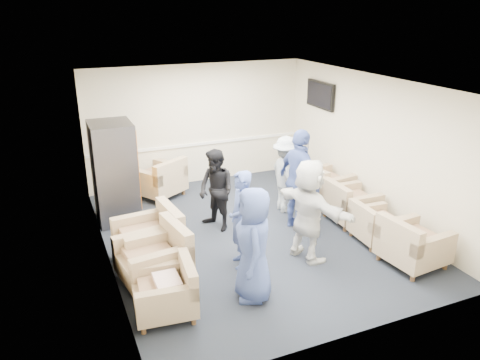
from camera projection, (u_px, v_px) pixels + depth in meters
name	position (u px, v px, depth m)	size (l,w,h in m)	color
floor	(252.00, 234.00, 8.44)	(6.00, 6.00, 0.00)	black
ceiling	(253.00, 83.00, 7.49)	(6.00, 6.00, 0.00)	white
back_wall	(197.00, 125.00, 10.55)	(5.00, 0.02, 2.70)	beige
front_wall	(360.00, 239.00, 5.38)	(5.00, 0.02, 2.70)	beige
left_wall	(102.00, 184.00, 7.05)	(0.02, 6.00, 2.70)	beige
right_wall	(372.00, 147.00, 8.88)	(0.02, 6.00, 2.70)	beige
chair_rail	(198.00, 144.00, 10.69)	(4.98, 0.04, 0.06)	white
tv	(320.00, 95.00, 10.17)	(0.10, 1.00, 0.58)	black
armchair_left_near	(168.00, 293.00, 6.16)	(0.87, 0.87, 0.63)	tan
armchair_left_mid	(157.00, 259.00, 6.87)	(1.06, 1.06, 0.74)	tan
armchair_left_far	(152.00, 239.00, 7.44)	(1.02, 1.02, 0.75)	tan
armchair_right_near	(411.00, 246.00, 7.31)	(0.95, 0.95, 0.70)	tan
armchair_right_midnear	(375.00, 225.00, 8.09)	(0.79, 0.79, 0.60)	tan
armchair_right_midfar	(348.00, 204.00, 8.84)	(0.86, 0.86, 0.68)	tan
armchair_right_far	(323.00, 187.00, 9.64)	(1.04, 1.04, 0.73)	tan
armchair_corner	(161.00, 181.00, 9.98)	(1.25, 1.25, 0.73)	tan
vending_machine	(115.00, 172.00, 8.72)	(0.77, 0.90, 1.90)	#54535C
backpack	(168.00, 260.00, 7.13)	(0.31, 0.27, 0.44)	black
pillow	(167.00, 282.00, 6.11)	(0.42, 0.32, 0.12)	white
person_front_left	(254.00, 245.00, 6.35)	(0.80, 0.52, 1.64)	#41569E
person_mid_left	(241.00, 220.00, 7.18)	(0.57, 0.38, 1.57)	#41569E
person_back_left	(216.00, 190.00, 8.40)	(0.73, 0.57, 1.50)	black
person_back_right	(286.00, 175.00, 9.15)	(0.99, 0.57, 1.53)	silver
person_mid_right	(299.00, 181.00, 8.33)	(1.10, 0.46, 1.88)	#41569E
person_front_right	(309.00, 210.00, 7.37)	(1.56, 0.50, 1.68)	white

